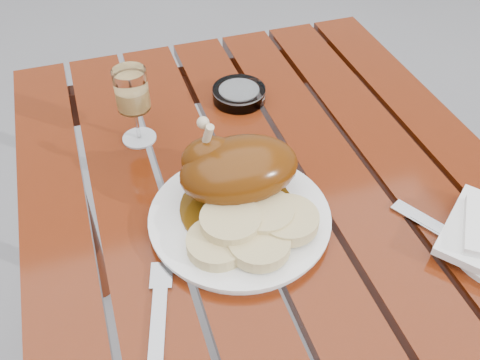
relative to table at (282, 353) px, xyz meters
name	(u,v)px	position (x,y,z in m)	size (l,w,h in m)	color
table	(282,353)	(0.00, 0.00, 0.00)	(0.80, 1.20, 0.75)	maroon
dinner_plate	(240,219)	(-0.08, 0.04, 0.38)	(0.28, 0.28, 0.02)	white
roast_duck	(235,170)	(-0.07, 0.09, 0.44)	(0.19, 0.18, 0.13)	#533209
bread_dumplings	(252,228)	(-0.07, -0.01, 0.41)	(0.20, 0.14, 0.04)	#DAC785
wine_glass	(134,106)	(-0.19, 0.29, 0.45)	(0.06, 0.06, 0.14)	#E9BD6A
ashtray	(239,94)	(0.02, 0.35, 0.39)	(0.10, 0.10, 0.03)	#B2B7BC
fork	(158,321)	(-0.23, -0.09, 0.38)	(0.02, 0.16, 0.01)	gray
knife	(469,247)	(0.23, -0.11, 0.38)	(0.02, 0.19, 0.01)	gray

